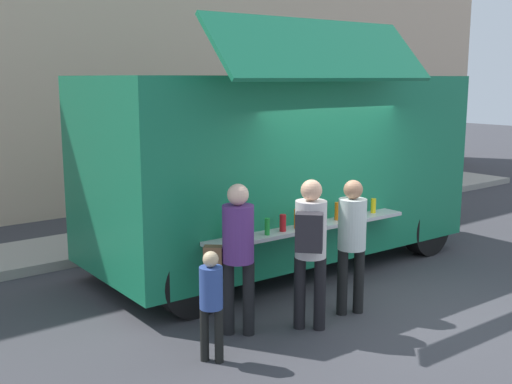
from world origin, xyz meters
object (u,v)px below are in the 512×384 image
Objects in this scene: trash_bin at (355,188)px; child_near_queue at (211,296)px; customer_mid_with_backpack at (310,240)px; food_truck_main at (282,164)px; customer_front_ordering at (352,235)px; customer_rear_waiting at (237,246)px.

child_near_queue is (-7.02, -4.50, 0.28)m from trash_bin.
child_near_queue is (-1.35, 0.03, -0.38)m from customer_mid_with_backpack.
food_truck_main is 2.70m from customer_mid_with_backpack.
trash_bin is 0.72× the size of child_near_queue.
customer_front_ordering is at bearing -37.06° from child_near_queue.
customer_rear_waiting is at bearing -139.38° from food_truck_main.
customer_rear_waiting is at bearing 98.10° from customer_front_ordering.
child_near_queue is at bearing 112.76° from customer_front_ordering.
customer_mid_with_backpack is at bearing -122.04° from food_truck_main.
child_near_queue is (-2.82, -2.18, -0.89)m from food_truck_main.
customer_mid_with_backpack reaches higher than customer_rear_waiting.
trash_bin is 7.62m from customer_rear_waiting.
food_truck_main is at bearing 3.56° from customer_front_ordering.
trash_bin is 6.66m from customer_front_ordering.
child_near_queue is at bearing -140.74° from food_truck_main.
food_truck_main is at bearing -151.09° from trash_bin.
food_truck_main reaches higher than customer_rear_waiting.
customer_rear_waiting is (-2.19, -1.78, -0.56)m from food_truck_main.
trash_bin is at bearing -4.15° from customer_mid_with_backpack.
customer_mid_with_backpack is 0.84m from customer_rear_waiting.
customer_front_ordering is at bearing -61.02° from customer_rear_waiting.
food_truck_main reaches higher than customer_front_ordering.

